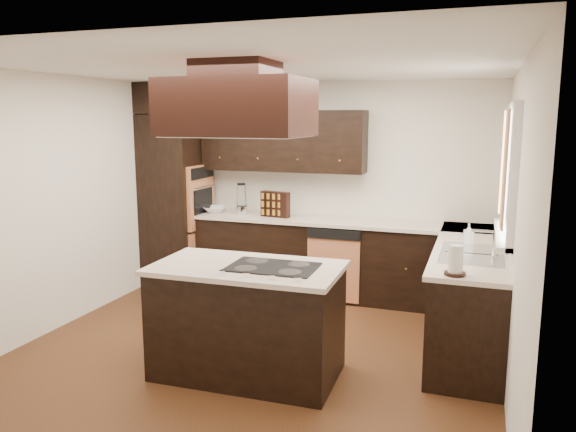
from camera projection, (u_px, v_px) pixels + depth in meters
The scene contains 30 objects.
floor at pixel (256, 352), 5.09m from camera, with size 4.20×4.20×0.02m, color brown.
ceiling at pixel (253, 66), 4.65m from camera, with size 4.20×4.20×0.02m, color silver.
wall_back at pixel (321, 187), 6.83m from camera, with size 4.20×0.02×2.50m, color silver.
wall_front at pixel (98, 282), 2.90m from camera, with size 4.20×0.02×2.50m, color silver.
wall_left at pixel (57, 203), 5.55m from camera, with size 0.02×4.20×2.50m, color silver.
wall_right at pixel (516, 231), 4.19m from camera, with size 0.02×4.20×2.50m, color silver.
oven_column at pixel (176, 200), 7.06m from camera, with size 0.65×0.75×2.12m, color black.
wall_oven_face at pixel (201, 197), 6.94m from camera, with size 0.05×0.62×0.78m, color #D57F51.
base_cabinets_back at pixel (316, 258), 6.67m from camera, with size 2.93×0.60×0.88m, color black.
base_cabinets_right at pixel (469, 295), 5.26m from camera, with size 0.60×2.40×0.88m, color black.
countertop_back at pixel (316, 220), 6.58m from camera, with size 2.93×0.63×0.04m, color beige.
countertop_right at pixel (470, 248), 5.19m from camera, with size 0.63×2.40×0.04m, color beige.
upper_cabinets at pixel (283, 141), 6.70m from camera, with size 2.00×0.34×0.72m, color black.
dishwasher_front at pixel (333, 270), 6.31m from camera, with size 0.60×0.05×0.72m, color #D57F51.
window_frame at pixel (511, 171), 4.64m from camera, with size 0.06×1.32×1.12m, color silver.
window_pane at pixel (514, 171), 4.63m from camera, with size 0.00×1.20×1.00m, color white.
curtain_left at pixel (505, 169), 4.26m from camera, with size 0.02×0.34×0.90m, color beige.
curtain_right at pixel (502, 161), 5.04m from camera, with size 0.02×0.34×0.90m, color beige.
sink_rim at pixel (471, 254), 4.85m from camera, with size 0.52×0.84×0.01m, color silver.
island at pixel (247, 322), 4.57m from camera, with size 1.46×0.80×0.88m, color black.
island_top at pixel (247, 268), 4.49m from camera, with size 1.51×0.85×0.04m, color beige.
cooktop at pixel (273, 267), 4.42m from camera, with size 0.69×0.46×0.01m, color black.
range_hood at pixel (237, 108), 4.16m from camera, with size 1.05×0.72×0.42m, color black.
hood_duct at pixel (237, 70), 4.12m from camera, with size 0.55×0.50×0.13m, color black.
blender_base at pixel (242, 210), 6.86m from camera, with size 0.15×0.15×0.10m, color silver.
blender_pitcher at pixel (242, 196), 6.83m from camera, with size 0.13×0.13×0.26m, color silver.
spice_rack at pixel (275, 204), 6.65m from camera, with size 0.36×0.09×0.30m, color black.
mixing_bowl at pixel (215, 209), 7.00m from camera, with size 0.29×0.29×0.07m, color silver.
soap_bottle at pixel (469, 234), 5.23m from camera, with size 0.09×0.09×0.19m, color silver.
paper_towel at pixel (456, 260), 4.19m from camera, with size 0.11×0.11×0.23m, color silver.
Camera 1 is at (1.85, -4.43, 2.09)m, focal length 35.00 mm.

